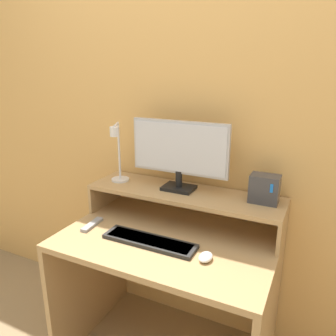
% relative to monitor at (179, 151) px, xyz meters
% --- Properties ---
extents(wall_back, '(6.00, 0.05, 2.50)m').
position_rel_monitor_xyz_m(wall_back, '(0.04, 0.16, 0.13)').
color(wall_back, '#E5AD60').
rests_on(wall_back, ground_plane).
extents(desk, '(1.04, 0.68, 0.74)m').
position_rel_monitor_xyz_m(desk, '(0.04, -0.21, -0.61)').
color(desk, tan).
rests_on(desk, ground_plane).
extents(monitor_shelf, '(1.04, 0.30, 0.17)m').
position_rel_monitor_xyz_m(monitor_shelf, '(0.04, -0.02, -0.24)').
color(monitor_shelf, tan).
rests_on(monitor_shelf, desk).
extents(monitor, '(0.53, 0.13, 0.37)m').
position_rel_monitor_xyz_m(monitor, '(0.00, 0.00, 0.00)').
color(monitor, black).
rests_on(monitor, monitor_shelf).
extents(desk_lamp, '(0.13, 0.19, 0.34)m').
position_rel_monitor_xyz_m(desk_lamp, '(-0.34, -0.06, -0.05)').
color(desk_lamp, silver).
rests_on(desk_lamp, monitor_shelf).
extents(router_dock, '(0.14, 0.09, 0.14)m').
position_rel_monitor_xyz_m(router_dock, '(0.44, 0.02, -0.14)').
color(router_dock, '#3D3D42').
rests_on(router_dock, monitor_shelf).
extents(keyboard, '(0.46, 0.12, 0.02)m').
position_rel_monitor_xyz_m(keyboard, '(-0.02, -0.30, -0.37)').
color(keyboard, '#282828').
rests_on(keyboard, desk).
extents(mouse, '(0.06, 0.08, 0.03)m').
position_rel_monitor_xyz_m(mouse, '(0.27, -0.32, -0.37)').
color(mouse, white).
rests_on(mouse, desk).
extents(remote_control, '(0.05, 0.16, 0.02)m').
position_rel_monitor_xyz_m(remote_control, '(-0.37, -0.28, -0.37)').
color(remote_control, '#99999E').
rests_on(remote_control, desk).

